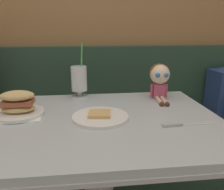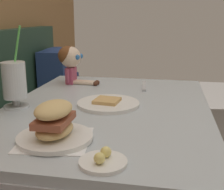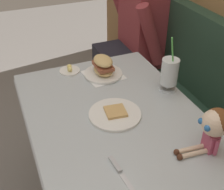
# 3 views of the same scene
# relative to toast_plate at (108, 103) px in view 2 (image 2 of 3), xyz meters

# --- Properties ---
(diner_table) EXTENTS (1.11, 0.81, 0.74)m
(diner_table) POSITION_rel_toast_plate_xyz_m (-0.01, 0.00, -0.21)
(diner_table) COLOR #B2BCC1
(diner_table) RESTS_ON ground
(toast_plate) EXTENTS (0.25, 0.25, 0.03)m
(toast_plate) POSITION_rel_toast_plate_xyz_m (0.00, 0.00, 0.00)
(toast_plate) COLOR white
(toast_plate) RESTS_ON diner_table
(milkshake_glass) EXTENTS (0.10, 0.10, 0.31)m
(milkshake_glass) POSITION_rel_toast_plate_xyz_m (-0.10, 0.35, 0.09)
(milkshake_glass) COLOR silver
(milkshake_glass) RESTS_ON diner_table
(sandwich_plate) EXTENTS (0.22, 0.22, 0.12)m
(sandwich_plate) POSITION_rel_toast_plate_xyz_m (-0.37, 0.08, 0.04)
(sandwich_plate) COLOR white
(sandwich_plate) RESTS_ON diner_table
(butter_saucer) EXTENTS (0.12, 0.12, 0.04)m
(butter_saucer) POSITION_rel_toast_plate_xyz_m (-0.48, -0.08, 0.00)
(butter_saucer) COLOR white
(butter_saucer) RESTS_ON diner_table
(butter_knife) EXTENTS (0.24, 0.04, 0.01)m
(butter_knife) POSITION_rel_toast_plate_xyz_m (0.32, -0.12, -0.00)
(butter_knife) COLOR silver
(butter_knife) RESTS_ON diner_table
(seated_doll) EXTENTS (0.12, 0.22, 0.20)m
(seated_doll) POSITION_rel_toast_plate_xyz_m (0.35, 0.27, 0.12)
(seated_doll) COLOR #B74C6B
(seated_doll) RESTS_ON diner_table
(backpack) EXTENTS (0.30, 0.25, 0.41)m
(backpack) POSITION_rel_toast_plate_xyz_m (1.03, 0.60, -0.09)
(backpack) COLOR navy
(backpack) RESTS_ON booth_bench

